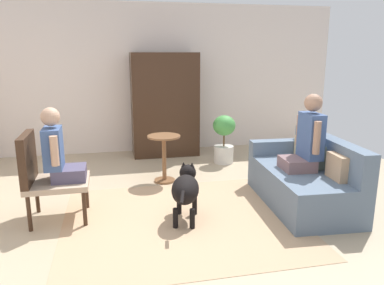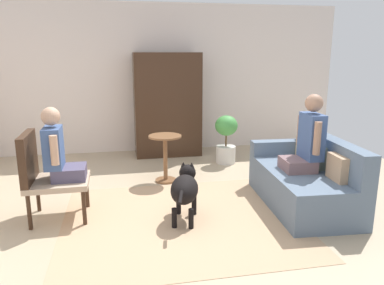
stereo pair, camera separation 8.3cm
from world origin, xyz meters
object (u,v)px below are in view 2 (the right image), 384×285
(person_on_armchair, at_px, (58,151))
(dog, at_px, (185,188))
(round_end_table, at_px, (165,153))
(armchair, at_px, (44,171))
(person_on_couch, at_px, (308,140))
(couch, at_px, (306,180))
(potted_plant, at_px, (226,137))
(armoire_cabinet, at_px, (167,105))

(person_on_armchair, height_order, dog, person_on_armchair)
(round_end_table, bearing_deg, armchair, -145.67)
(round_end_table, distance_m, dog, 1.30)
(armchair, distance_m, person_on_couch, 2.99)
(couch, xyz_separation_m, person_on_couch, (-0.03, -0.03, 0.51))
(armchair, distance_m, round_end_table, 1.75)
(couch, relative_size, dog, 2.05)
(potted_plant, xyz_separation_m, armoire_cabinet, (-0.87, 0.76, 0.46))
(person_on_couch, height_order, dog, person_on_couch)
(person_on_couch, distance_m, dog, 1.55)
(couch, xyz_separation_m, potted_plant, (-0.45, 1.88, 0.13))
(dog, relative_size, armoire_cabinet, 0.44)
(round_end_table, bearing_deg, armoire_cabinet, 81.22)
(dog, bearing_deg, person_on_armchair, 166.68)
(armchair, bearing_deg, person_on_armchair, 0.67)
(couch, bearing_deg, potted_plant, 103.59)
(person_on_couch, xyz_separation_m, dog, (-1.48, -0.12, -0.45))
(person_on_couch, xyz_separation_m, armoire_cabinet, (-1.30, 2.66, 0.09))
(person_on_armchair, distance_m, armoire_cabinet, 2.90)
(person_on_couch, relative_size, dog, 1.12)
(armchair, height_order, person_on_armchair, person_on_armchair)
(round_end_table, height_order, armoire_cabinet, armoire_cabinet)
(person_on_couch, bearing_deg, round_end_table, 142.42)
(potted_plant, relative_size, armoire_cabinet, 0.44)
(armchair, bearing_deg, armoire_cabinet, 55.90)
(round_end_table, xyz_separation_m, potted_plant, (1.10, 0.73, 0.02))
(armchair, relative_size, person_on_armchair, 1.22)
(couch, bearing_deg, person_on_couch, -137.25)
(couch, relative_size, round_end_table, 2.44)
(armchair, height_order, armoire_cabinet, armoire_cabinet)
(couch, relative_size, potted_plant, 2.05)
(armchair, bearing_deg, potted_plant, 33.92)
(person_on_armchair, xyz_separation_m, potted_plant, (2.38, 1.71, -0.33))
(person_on_armchair, relative_size, armoire_cabinet, 0.44)
(person_on_couch, relative_size, person_on_armchair, 1.12)
(dog, xyz_separation_m, armoire_cabinet, (0.18, 2.78, 0.54))
(person_on_couch, bearing_deg, person_on_armchair, 176.06)
(round_end_table, distance_m, armoire_cabinet, 1.58)
(couch, distance_m, dog, 1.52)
(armchair, height_order, potted_plant, armchair)
(person_on_couch, height_order, person_on_armchair, person_on_couch)
(potted_plant, bearing_deg, round_end_table, -146.62)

